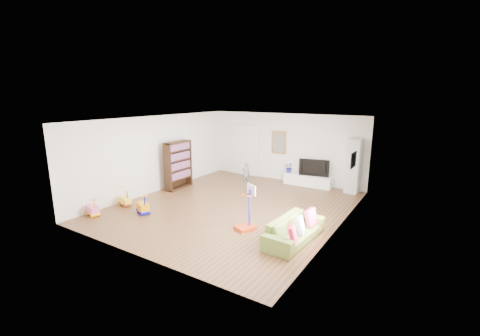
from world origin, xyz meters
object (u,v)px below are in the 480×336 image
Objects in this scene: bookshelf at (178,165)px; basketball_hoop at (245,208)px; media_console at (308,180)px; sofa at (295,230)px.

bookshelf is 1.48× the size of basketball_hoop.
basketball_hoop is at bearing -88.39° from media_console.
basketball_hoop is at bearing 96.34° from sofa.
sofa is (5.40, -1.84, -0.59)m from bookshelf.
bookshelf is (-3.95, -2.87, 0.66)m from media_console.
media_console is 1.05× the size of bookshelf.
basketball_hoop is (0.12, -4.78, 0.38)m from media_console.
sofa is 1.63× the size of basketball_hoop.
bookshelf is at bearing 74.71° from sofa.
media_console is 4.79m from basketball_hoop.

